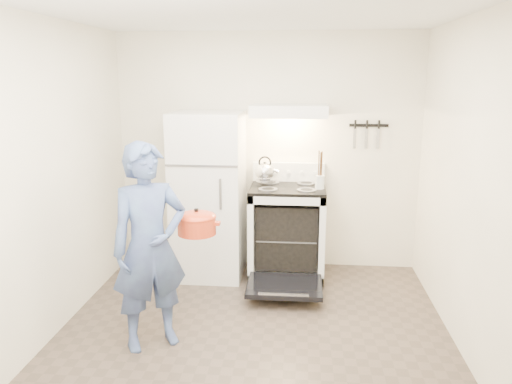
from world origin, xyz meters
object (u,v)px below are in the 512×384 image
stove_body (287,233)px  person (150,247)px  refrigerator (209,195)px  tea_kettle (265,171)px  dutch_oven (197,225)px

stove_body → person: person is taller
refrigerator → stove_body: (0.81, 0.02, -0.39)m
stove_body → tea_kettle: tea_kettle is taller
person → refrigerator: bearing=49.3°
refrigerator → person: bearing=-96.9°
tea_kettle → refrigerator: bearing=-170.4°
tea_kettle → dutch_oven: size_ratio=0.79×
refrigerator → tea_kettle: bearing=9.6°
tea_kettle → stove_body: bearing=-16.5°
tea_kettle → dutch_oven: (-0.44, -1.29, -0.21)m
stove_body → dutch_oven: size_ratio=2.44×
refrigerator → person: 1.48m
stove_body → refrigerator: bearing=-178.2°
refrigerator → dutch_oven: refrigerator is taller
stove_body → tea_kettle: (-0.24, 0.07, 0.64)m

